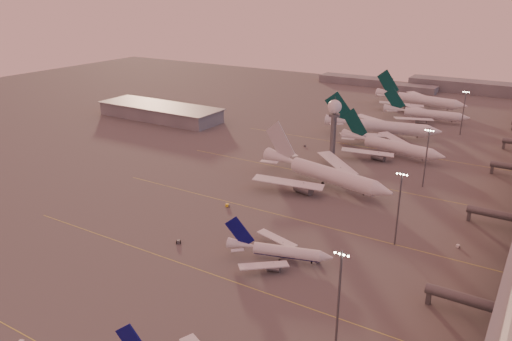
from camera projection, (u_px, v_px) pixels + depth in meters
The scene contains 23 objects.
ground at pixel (148, 275), 143.10m from camera, with size 700.00×700.00×0.00m, color #545252.
taxiway_markings at pixel (324, 225), 173.13m from camera, with size 180.00×185.25×0.02m.
hangar at pixel (160, 112), 312.51m from camera, with size 82.00×27.00×8.50m.
radar_tower at pixel (334, 118), 229.37m from camera, with size 6.40×6.40×31.10m.
mast_a at pixel (339, 296), 109.86m from camera, with size 3.60×0.56×25.00m.
mast_b at pixel (399, 205), 155.31m from camera, with size 3.60×0.56×25.00m.
mast_c at pixel (426, 155), 201.75m from camera, with size 3.60×0.56×25.00m.
mast_d at pixel (463, 111), 274.70m from camera, with size 3.60×0.56×25.00m.
distant_horizon at pixel (432, 85), 400.47m from camera, with size 165.00×37.50×9.00m.
narrowbody_mid at pixel (279, 253), 149.89m from camera, with size 32.43×25.51×13.00m.
widebody_white at pixel (324, 177), 206.38m from camera, with size 63.86×50.61×22.80m.
greentail_a at pixel (391, 148), 243.96m from camera, with size 55.07×44.08×20.17m.
greentail_b at pixel (382, 129), 274.66m from camera, with size 63.69×51.01×23.30m.
greentail_c at pixel (426, 116), 307.06m from camera, with size 52.36×42.20×19.01m.
greentail_d at pixel (420, 102), 339.83m from camera, with size 64.74×51.88×23.65m.
gsv_truck_a at pixel (23, 341), 114.54m from camera, with size 6.29×4.45×2.40m.
gsv_tug_mid at pixel (178, 242), 160.63m from camera, with size 3.84×4.05×1.00m.
gsv_truck_b at pixel (319, 260), 148.98m from camera, with size 5.74×3.68×2.18m.
gsv_truck_c at pixel (228, 204), 187.00m from camera, with size 6.32×3.98×2.40m.
gsv_catering_b at pixel (459, 242), 157.46m from camera, with size 4.90×3.08×3.73m.
gsv_tug_far at pixel (344, 178), 214.57m from camera, with size 3.52×4.46×1.11m.
gsv_truck_d at pixel (305, 145), 258.18m from camera, with size 2.08×4.86×1.91m.
gsv_tug_hangar at pixel (414, 152), 247.99m from camera, with size 3.90×3.46×0.96m.
Camera 1 is at (91.40, -89.31, 77.57)m, focal length 35.00 mm.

